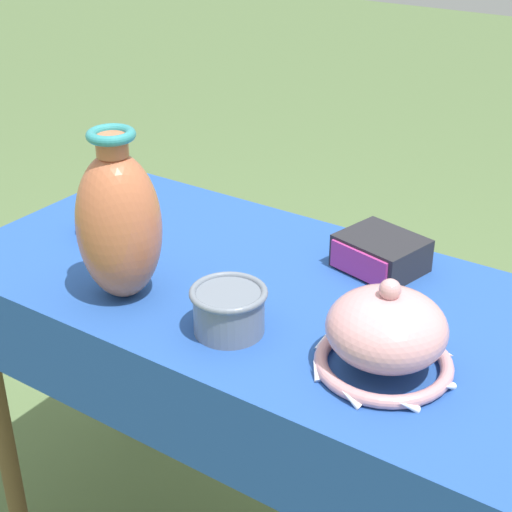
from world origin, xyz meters
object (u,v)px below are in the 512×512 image
object	(u,v)px
cup_wide_slate	(229,309)
jar_round_ivory	(104,211)
vase_dome_bell	(386,335)
vase_tall_bulbous	(119,223)
mosaic_tile_box	(380,253)

from	to	relation	value
cup_wide_slate	jar_round_ivory	xyz separation A→B (m)	(-0.44, 0.16, 0.01)
vase_dome_bell	cup_wide_slate	xyz separation A→B (m)	(-0.27, -0.05, -0.02)
vase_tall_bulbous	mosaic_tile_box	size ratio (longest dim) A/B	1.77
vase_tall_bulbous	jar_round_ivory	distance (m)	0.28
vase_tall_bulbous	vase_dome_bell	bearing A→B (deg)	6.32
vase_tall_bulbous	mosaic_tile_box	distance (m)	0.51
vase_dome_bell	mosaic_tile_box	bearing A→B (deg)	117.19
vase_dome_bell	cup_wide_slate	world-z (taller)	vase_dome_bell
vase_dome_bell	vase_tall_bulbous	bearing A→B (deg)	-173.68
vase_tall_bulbous	cup_wide_slate	xyz separation A→B (m)	(0.23, 0.01, -0.10)
vase_tall_bulbous	cup_wide_slate	distance (m)	0.25
cup_wide_slate	vase_dome_bell	bearing A→B (deg)	10.34
vase_dome_bell	mosaic_tile_box	distance (m)	0.33
vase_tall_bulbous	mosaic_tile_box	xyz separation A→B (m)	(0.35, 0.35, -0.11)
vase_dome_bell	jar_round_ivory	world-z (taller)	vase_dome_bell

